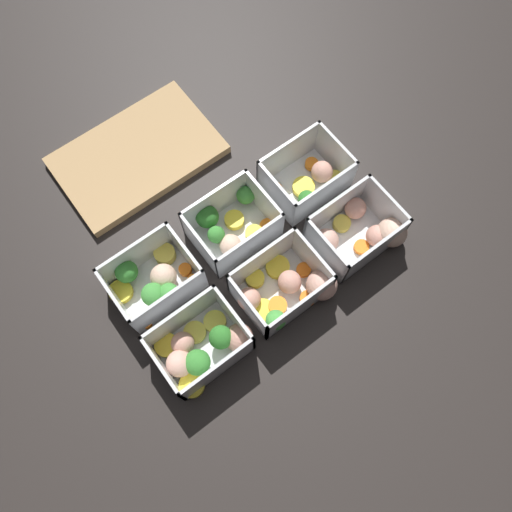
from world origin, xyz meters
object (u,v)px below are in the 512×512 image
object	(u,v)px
container_near_left	(203,347)
container_near_right	(361,231)
container_near_center	(286,289)
container_far_left	(154,281)
container_far_center	(230,225)
container_far_right	(308,178)

from	to	relation	value
container_near_left	container_near_right	bearing A→B (deg)	-0.17
container_near_center	container_far_left	distance (m)	0.21
container_near_right	container_far_left	world-z (taller)	same
container_near_right	container_far_center	distance (m)	0.22
container_near_left	container_near_right	world-z (taller)	same
container_far_left	container_far_center	xyz separation A→B (m)	(0.15, 0.01, -0.00)
container_far_center	container_far_right	size ratio (longest dim) A/B	1.00
container_near_left	container_near_right	distance (m)	0.32
container_near_center	container_far_center	size ratio (longest dim) A/B	1.22
container_near_right	container_far_right	xyz separation A→B (m)	(-0.01, 0.13, -0.00)
container_near_center	container_far_right	bearing A→B (deg)	40.97
container_near_left	container_far_left	world-z (taller)	same
container_far_left	container_far_right	bearing A→B (deg)	-0.70
container_near_left	container_near_center	bearing A→B (deg)	-1.41
container_near_center	container_far_right	world-z (taller)	same
container_near_center	container_near_left	bearing A→B (deg)	178.59
container_far_center	container_far_right	world-z (taller)	same
container_far_center	container_near_left	bearing A→B (deg)	-137.85
container_near_left	container_near_center	xyz separation A→B (m)	(0.16, -0.00, -0.00)
container_far_center	container_far_right	bearing A→B (deg)	-3.21
container_near_left	container_far_left	size ratio (longest dim) A/B	1.03
container_far_left	container_near_right	bearing A→B (deg)	-22.56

